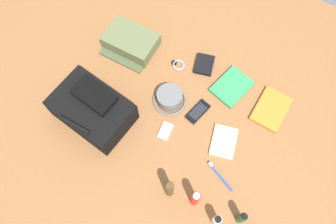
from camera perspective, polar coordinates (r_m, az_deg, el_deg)
name	(u,v)px	position (r m, az deg, el deg)	size (l,w,h in m)	color
ground_plane	(168,116)	(1.66, 0.00, -0.67)	(2.64, 2.02, 0.02)	brown
backpack	(93,109)	(1.61, -12.43, 0.42)	(0.38, 0.28, 0.17)	black
toiletry_pouch	(131,42)	(1.80, -6.23, 11.50)	(0.26, 0.21, 0.08)	#56603D
bucket_hat	(169,98)	(1.65, 0.25, 2.36)	(0.17, 0.17, 0.07)	#5D5D5D
shampoo_bottle	(242,218)	(1.51, 12.14, -16.83)	(0.03, 0.03, 0.12)	#19471E
lotion_bottle	(216,220)	(1.50, 8.07, -17.42)	(0.04, 0.04, 0.11)	beige
sunscreen_spray	(195,199)	(1.47, 4.53, -14.16)	(0.04, 0.04, 0.16)	red
cologne_bottle	(169,189)	(1.47, 0.23, -12.68)	(0.04, 0.04, 0.17)	#473319
paperback_novel	(271,109)	(1.72, 16.78, 0.43)	(0.15, 0.20, 0.02)	orange
travel_guidebook	(232,87)	(1.72, 10.56, 4.14)	(0.19, 0.22, 0.02)	#2D934C
cell_phone	(198,112)	(1.65, 4.99, 0.06)	(0.09, 0.14, 0.01)	black
media_player	(165,131)	(1.61, -0.43, -3.17)	(0.06, 0.09, 0.01)	#B7B7BC
wristwatch	(178,65)	(1.76, 1.68, 7.87)	(0.07, 0.06, 0.01)	#99999E
toothbrush	(219,174)	(1.57, 8.42, -10.24)	(0.15, 0.07, 0.02)	blue
wallet	(204,65)	(1.76, 6.05, 7.86)	(0.09, 0.11, 0.02)	black
notepad	(224,142)	(1.61, 9.25, -4.91)	(0.11, 0.15, 0.02)	beige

